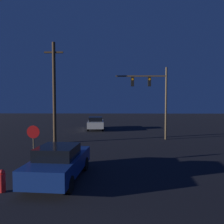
# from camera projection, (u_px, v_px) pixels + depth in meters

# --- Properties ---
(car_near) EXTENTS (2.31, 4.87, 1.64)m
(car_near) POSITION_uv_depth(u_px,v_px,m) (59.00, 162.00, 10.18)
(car_near) COLOR navy
(car_near) RESTS_ON ground_plane
(car_far) EXTENTS (2.28, 4.86, 1.64)m
(car_far) POSITION_uv_depth(u_px,v_px,m) (96.00, 123.00, 27.80)
(car_far) COLOR beige
(car_far) RESTS_ON ground_plane
(traffic_signal_mast) EXTENTS (4.87, 0.30, 6.83)m
(traffic_signal_mast) POSITION_uv_depth(u_px,v_px,m) (154.00, 92.00, 20.61)
(traffic_signal_mast) COLOR brown
(traffic_signal_mast) RESTS_ON ground_plane
(stop_sign) EXTENTS (0.68, 0.07, 2.39)m
(stop_sign) POSITION_uv_depth(u_px,v_px,m) (33.00, 139.00, 11.59)
(stop_sign) COLOR brown
(stop_sign) RESTS_ON ground_plane
(utility_pole) EXTENTS (1.62, 0.28, 8.70)m
(utility_pole) POSITION_uv_depth(u_px,v_px,m) (54.00, 91.00, 18.85)
(utility_pole) COLOR #4C3823
(utility_pole) RESTS_ON ground_plane
(fire_hydrant) EXTENTS (0.24, 0.24, 0.93)m
(fire_hydrant) POSITION_uv_depth(u_px,v_px,m) (2.00, 181.00, 8.81)
(fire_hydrant) COLOR red
(fire_hydrant) RESTS_ON ground_plane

